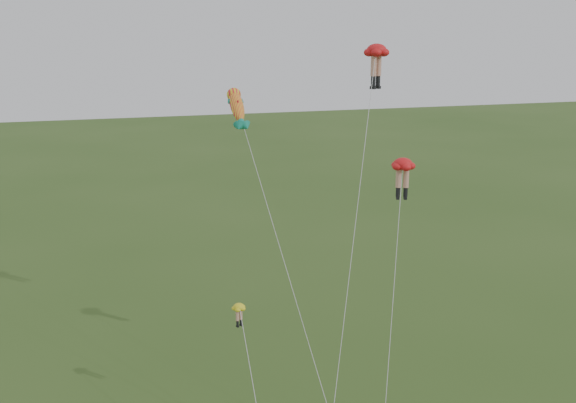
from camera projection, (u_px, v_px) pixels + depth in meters
name	position (u px, v px, depth m)	size (l,w,h in m)	color
legs_kite_red_high	(376.00, 59.00, 38.06)	(8.52, 12.61, 20.99)	red
legs_kite_red_mid	(403.00, 171.00, 36.54)	(5.56, 8.77, 14.70)	red
legs_kite_yellow	(241.00, 323.00, 34.50)	(1.14, 9.86, 7.29)	yellow
fish_kite	(237.00, 107.00, 38.25)	(2.77, 15.34, 18.64)	yellow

